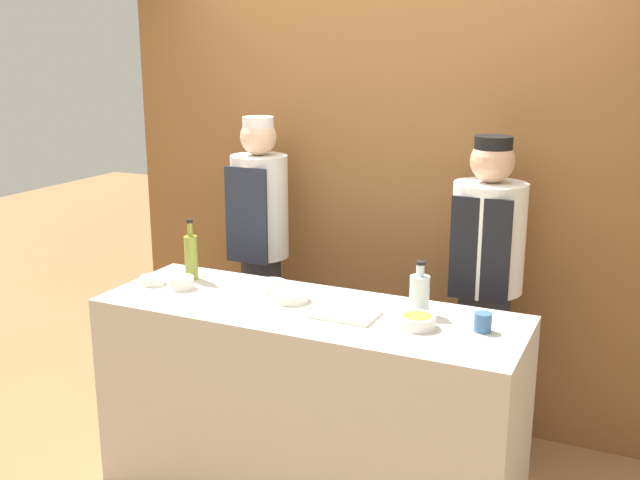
# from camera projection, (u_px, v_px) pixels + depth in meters

# --- Properties ---
(cabinet_wall) EXTENTS (3.19, 0.18, 2.40)m
(cabinet_wall) POSITION_uv_depth(u_px,v_px,m) (390.00, 203.00, 4.18)
(cabinet_wall) COLOR brown
(cabinet_wall) RESTS_ON ground_plane
(counter) EXTENTS (1.91, 0.65, 0.93)m
(counter) POSITION_uv_depth(u_px,v_px,m) (308.00, 403.00, 3.43)
(counter) COLOR beige
(counter) RESTS_ON ground_plane
(sauce_bowl_white) EXTENTS (0.12, 0.12, 0.04)m
(sauce_bowl_white) POSITION_uv_depth(u_px,v_px,m) (152.00, 280.00, 3.64)
(sauce_bowl_white) COLOR white
(sauce_bowl_white) RESTS_ON counter
(sauce_bowl_orange) EXTENTS (0.12, 0.12, 0.06)m
(sauce_bowl_orange) POSITION_uv_depth(u_px,v_px,m) (182.00, 282.00, 3.57)
(sauce_bowl_orange) COLOR white
(sauce_bowl_orange) RESTS_ON counter
(sauce_bowl_green) EXTENTS (0.17, 0.17, 0.04)m
(sauce_bowl_green) POSITION_uv_depth(u_px,v_px,m) (290.00, 296.00, 3.40)
(sauce_bowl_green) COLOR white
(sauce_bowl_green) RESTS_ON counter
(sauce_bowl_red) EXTENTS (0.13, 0.13, 0.05)m
(sauce_bowl_red) POSITION_uv_depth(u_px,v_px,m) (272.00, 285.00, 3.54)
(sauce_bowl_red) COLOR white
(sauce_bowl_red) RESTS_ON counter
(sauce_bowl_yellow) EXTENTS (0.15, 0.15, 0.05)m
(sauce_bowl_yellow) POSITION_uv_depth(u_px,v_px,m) (417.00, 321.00, 3.07)
(sauce_bowl_yellow) COLOR white
(sauce_bowl_yellow) RESTS_ON counter
(cutting_board) EXTENTS (0.29, 0.20, 0.02)m
(cutting_board) POSITION_uv_depth(u_px,v_px,m) (344.00, 313.00, 3.22)
(cutting_board) COLOR white
(cutting_board) RESTS_ON counter
(bottle_clear) EXTENTS (0.09, 0.09, 0.24)m
(bottle_clear) POSITION_uv_depth(u_px,v_px,m) (419.00, 294.00, 3.21)
(bottle_clear) COLOR silver
(bottle_clear) RESTS_ON counter
(bottle_oil) EXTENTS (0.07, 0.07, 0.30)m
(bottle_oil) POSITION_uv_depth(u_px,v_px,m) (191.00, 256.00, 3.69)
(bottle_oil) COLOR olive
(bottle_oil) RESTS_ON counter
(cup_blue) EXTENTS (0.07, 0.07, 0.08)m
(cup_blue) POSITION_uv_depth(u_px,v_px,m) (483.00, 322.00, 3.03)
(cup_blue) COLOR #386093
(cup_blue) RESTS_ON counter
(chef_left) EXTENTS (0.31, 0.31, 1.68)m
(chef_left) POSITION_uv_depth(u_px,v_px,m) (261.00, 253.00, 4.18)
(chef_left) COLOR #28282D
(chef_left) RESTS_ON ground_plane
(chef_right) EXTENTS (0.35, 0.35, 1.64)m
(chef_right) POSITION_uv_depth(u_px,v_px,m) (485.00, 289.00, 3.68)
(chef_right) COLOR #28282D
(chef_right) RESTS_ON ground_plane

